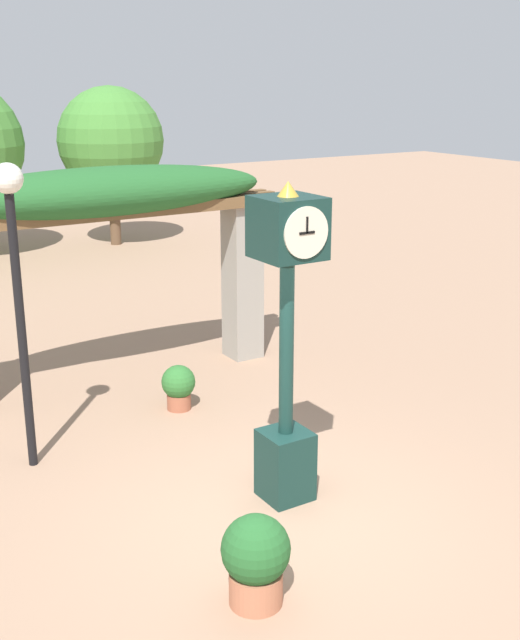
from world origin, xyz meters
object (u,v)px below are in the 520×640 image
Objects in this scene: lamp_post at (15,255)px; potted_plant_near_left at (256,558)px; potted_plant_near_right at (179,386)px; pedestal_clock at (287,335)px.

potted_plant_near_left is at bearing -76.51° from lamp_post.
lamp_post is at bearing 103.49° from potted_plant_near_left.
potted_plant_near_right is at bearing 14.49° from lamp_post.
pedestal_clock is 3.03m from lamp_post.
lamp_post reaches higher than pedestal_clock.
potted_plant_near_right is 0.18× the size of lamp_post.
pedestal_clock reaches higher than potted_plant_near_right.
pedestal_clock is 5.44× the size of potted_plant_near_right.
potted_plant_near_left is 4.26m from potted_plant_near_right.
potted_plant_near_right is 3.06m from lamp_post.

